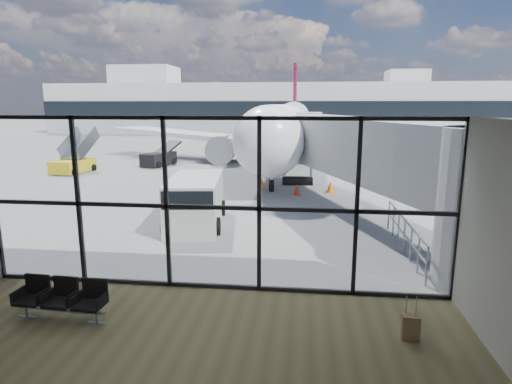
% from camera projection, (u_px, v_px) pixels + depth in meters
% --- Properties ---
extents(ground, '(220.00, 220.00, 0.00)m').
position_uv_depth(ground, '(286.00, 145.00, 50.22)').
color(ground, slate).
rests_on(ground, ground).
extents(lounge_shell, '(12.02, 8.01, 4.51)m').
position_uv_depth(lounge_shell, '(140.00, 256.00, 6.10)').
color(lounge_shell, brown).
rests_on(lounge_shell, ground).
extents(glass_curtain_wall, '(12.10, 0.12, 4.50)m').
position_uv_depth(glass_curtain_wall, '(212.00, 205.00, 10.86)').
color(glass_curtain_wall, white).
rests_on(glass_curtain_wall, ground).
extents(jet_bridge, '(8.00, 16.50, 4.33)m').
position_uv_depth(jet_bridge, '(370.00, 155.00, 17.08)').
color(jet_bridge, gray).
rests_on(jet_bridge, ground).
extents(apron_railing, '(0.06, 5.46, 1.11)m').
position_uv_depth(apron_railing, '(405.00, 231.00, 13.94)').
color(apron_railing, gray).
rests_on(apron_railing, ground).
extents(far_terminal, '(80.00, 12.20, 11.00)m').
position_uv_depth(far_terminal, '(289.00, 107.00, 70.81)').
color(far_terminal, '#B7B8B2').
rests_on(far_terminal, ground).
extents(tree_0, '(4.95, 4.95, 7.12)m').
position_uv_depth(tree_0, '(69.00, 105.00, 85.49)').
color(tree_0, '#382619').
rests_on(tree_0, ground).
extents(tree_1, '(5.61, 5.61, 8.07)m').
position_uv_depth(tree_1, '(97.00, 101.00, 84.69)').
color(tree_1, '#382619').
rests_on(tree_1, ground).
extents(tree_2, '(6.27, 6.27, 9.03)m').
position_uv_depth(tree_2, '(126.00, 98.00, 83.88)').
color(tree_2, '#382619').
rests_on(tree_2, ground).
extents(tree_3, '(4.95, 4.95, 7.12)m').
position_uv_depth(tree_3, '(156.00, 105.00, 83.46)').
color(tree_3, '#382619').
rests_on(tree_3, ground).
extents(tree_4, '(5.61, 5.61, 8.07)m').
position_uv_depth(tree_4, '(185.00, 101.00, 82.66)').
color(tree_4, '#382619').
rests_on(tree_4, ground).
extents(tree_5, '(6.27, 6.27, 9.03)m').
position_uv_depth(tree_5, '(216.00, 98.00, 81.86)').
color(tree_5, '#382619').
rests_on(tree_5, ground).
extents(seating_row, '(2.11, 0.68, 0.93)m').
position_uv_depth(seating_row, '(63.00, 296.00, 9.64)').
color(seating_row, gray).
rests_on(seating_row, ground).
extents(suitcase, '(0.36, 0.28, 0.96)m').
position_uv_depth(suitcase, '(411.00, 327.00, 8.74)').
color(suitcase, brown).
rests_on(suitcase, ground).
extents(airliner, '(31.60, 36.55, 9.42)m').
position_uv_depth(airliner, '(287.00, 126.00, 36.79)').
color(airliner, white).
rests_on(airliner, ground).
extents(service_van, '(2.60, 4.63, 1.92)m').
position_uv_depth(service_van, '(195.00, 201.00, 16.96)').
color(service_van, silver).
rests_on(service_van, ground).
extents(belt_loader, '(2.41, 4.14, 1.81)m').
position_uv_depth(belt_loader, '(160.00, 158.00, 33.56)').
color(belt_loader, black).
rests_on(belt_loader, ground).
extents(mobile_stairs, '(2.30, 3.80, 2.54)m').
position_uv_depth(mobile_stairs, '(74.00, 164.00, 30.29)').
color(mobile_stairs, gold).
rests_on(mobile_stairs, ground).
extents(traffic_cone_a, '(0.43, 0.43, 0.62)m').
position_uv_depth(traffic_cone_a, '(261.00, 182.00, 24.93)').
color(traffic_cone_a, orange).
rests_on(traffic_cone_a, ground).
extents(traffic_cone_b, '(0.41, 0.41, 0.59)m').
position_uv_depth(traffic_cone_b, '(297.00, 190.00, 22.88)').
color(traffic_cone_b, red).
rests_on(traffic_cone_b, ground).
extents(traffic_cone_c, '(0.46, 0.46, 0.66)m').
position_uv_depth(traffic_cone_c, '(331.00, 187.00, 23.41)').
color(traffic_cone_c, '#E65F0C').
rests_on(traffic_cone_c, ground).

